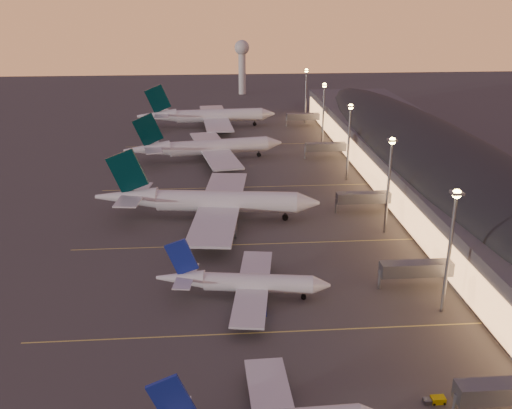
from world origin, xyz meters
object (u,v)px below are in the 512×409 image
(airliner_wide_near, at_px, (207,201))
(airliner_wide_mid, at_px, (205,148))
(airliner_narrow_north, at_px, (243,283))
(airliner_wide_far, at_px, (207,116))
(radar_tower, at_px, (242,58))
(baggage_tug_a, at_px, (435,400))

(airliner_wide_near, height_order, airliner_wide_mid, airliner_wide_near)
(airliner_narrow_north, distance_m, airliner_wide_far, 160.14)
(radar_tower, height_order, baggage_tug_a, radar_tower)
(airliner_wide_near, bearing_deg, airliner_narrow_north, -73.23)
(airliner_narrow_north, bearing_deg, airliner_wide_mid, 103.01)
(airliner_narrow_north, xyz_separation_m, airliner_wide_far, (-7.78, 159.94, 1.94))
(airliner_narrow_north, distance_m, radar_tower, 252.42)
(baggage_tug_a, bearing_deg, airliner_wide_far, 99.74)
(airliner_wide_far, bearing_deg, airliner_wide_near, -93.87)
(airliner_wide_far, bearing_deg, baggage_tug_a, -83.57)
(airliner_wide_near, distance_m, airliner_wide_far, 115.29)
(airliner_wide_mid, distance_m, baggage_tug_a, 143.81)
(baggage_tug_a, bearing_deg, radar_tower, 92.23)
(airliner_wide_near, height_order, airliner_wide_far, airliner_wide_far)
(airliner_wide_far, height_order, baggage_tug_a, airliner_wide_far)
(radar_tower, bearing_deg, airliner_wide_near, -95.81)
(airliner_wide_near, bearing_deg, airliner_wide_mid, 98.06)
(airliner_wide_mid, xyz_separation_m, airliner_wide_far, (0.61, 55.98, 0.37))
(airliner_wide_mid, relative_size, airliner_wide_far, 0.93)
(airliner_narrow_north, height_order, airliner_wide_near, airliner_wide_near)
(airliner_narrow_north, height_order, baggage_tug_a, airliner_narrow_north)
(baggage_tug_a, bearing_deg, airliner_wide_near, 113.39)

